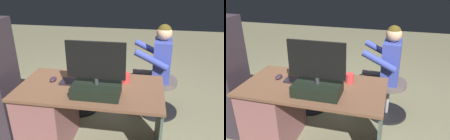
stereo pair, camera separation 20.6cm
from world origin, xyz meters
TOP-DOWN VIEW (x-y plane):
  - ground_plane at (0.00, 0.00)m, footprint 10.00×10.00m
  - desk at (0.35, 0.37)m, footprint 1.36×0.69m
  - monitor at (-0.09, 0.51)m, footprint 0.50×0.24m
  - keyboard at (0.09, 0.32)m, footprint 0.42×0.14m
  - computer_mouse at (0.39, 0.31)m, footprint 0.06×0.10m
  - cup at (-0.32, 0.22)m, footprint 0.08×0.08m
  - tv_remote at (0.11, 0.34)m, footprint 0.10×0.15m
  - notebook_binder at (-0.16, 0.37)m, footprint 0.26×0.33m
  - office_chair_teddy at (0.36, -0.36)m, footprint 0.54×0.54m
  - teddy_bear at (0.36, -0.37)m, footprint 0.26×0.26m
  - visitor_chair at (-0.69, -0.41)m, footprint 0.51×0.51m
  - person at (-0.61, -0.41)m, footprint 0.50×0.49m

SIDE VIEW (x-z plane):
  - ground_plane at x=0.00m, z-range 0.00..0.00m
  - office_chair_teddy at x=0.36m, z-range 0.03..0.50m
  - visitor_chair at x=-0.69m, z-range 0.04..0.52m
  - desk at x=0.35m, z-range 0.03..0.74m
  - teddy_bear at x=0.36m, z-range 0.45..0.81m
  - person at x=-0.61m, z-range 0.10..1.27m
  - tv_remote at x=0.11m, z-range 0.72..0.74m
  - keyboard at x=0.09m, z-range 0.72..0.74m
  - notebook_binder at x=-0.16m, z-range 0.72..0.74m
  - computer_mouse at x=0.39m, z-range 0.72..0.75m
  - cup at x=-0.32m, z-range 0.72..0.81m
  - monitor at x=-0.09m, z-range 0.61..1.09m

